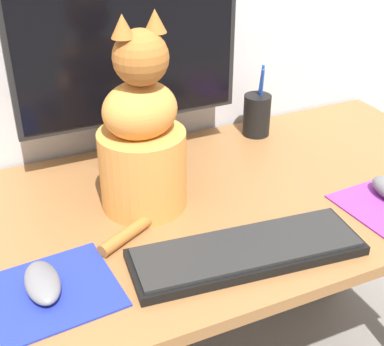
# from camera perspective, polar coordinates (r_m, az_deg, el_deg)

# --- Properties ---
(desk) EXTENTS (1.48, 0.64, 0.72)m
(desk) POSITION_cam_1_polar(r_m,az_deg,el_deg) (1.16, -1.68, -7.66)
(desk) COLOR brown
(desk) RESTS_ON ground_plane
(monitor) EXTENTS (0.51, 0.17, 0.46)m
(monitor) POSITION_cam_1_polar(r_m,az_deg,el_deg) (1.18, -6.78, 12.17)
(monitor) COLOR black
(monitor) RESTS_ON desk
(keyboard) EXTENTS (0.44, 0.18, 0.02)m
(keyboard) POSITION_cam_1_polar(r_m,az_deg,el_deg) (0.98, 5.87, -8.28)
(keyboard) COLOR black
(keyboard) RESTS_ON desk
(mousepad_left) EXTENTS (0.23, 0.20, 0.00)m
(mousepad_left) POSITION_cam_1_polar(r_m,az_deg,el_deg) (0.94, -14.76, -12.19)
(mousepad_left) COLOR #1E2D9E
(mousepad_left) RESTS_ON desk
(computer_mouse_left) EXTENTS (0.06, 0.11, 0.03)m
(computer_mouse_left) POSITION_cam_1_polar(r_m,az_deg,el_deg) (0.93, -15.67, -11.17)
(computer_mouse_left) COLOR slate
(computer_mouse_left) RESTS_ON mousepad_left
(cat) EXTENTS (0.24, 0.25, 0.40)m
(cat) POSITION_cam_1_polar(r_m,az_deg,el_deg) (1.05, -5.36, 3.45)
(cat) COLOR #D6893D
(cat) RESTS_ON desk
(pen_cup) EXTENTS (0.07, 0.07, 0.18)m
(pen_cup) POSITION_cam_1_polar(r_m,az_deg,el_deg) (1.41, 6.93, 6.21)
(pen_cup) COLOR black
(pen_cup) RESTS_ON desk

